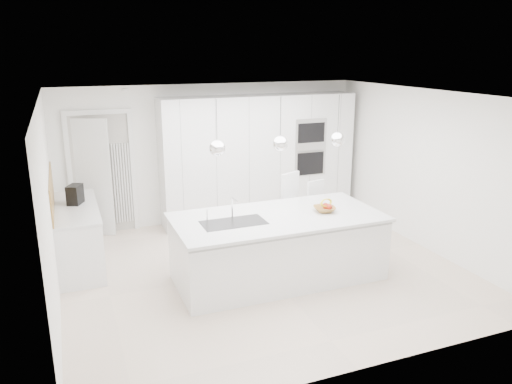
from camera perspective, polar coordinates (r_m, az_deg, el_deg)
name	(u,v)px	position (r m, az deg, el deg)	size (l,w,h in m)	color
floor	(264,270)	(7.30, 0.87, -8.95)	(5.50, 5.50, 0.00)	beige
wall_back	(212,153)	(9.16, -5.04, 4.42)	(5.50, 5.50, 0.00)	white
wall_left	(49,210)	(6.39, -22.57, -1.87)	(5.00, 5.00, 0.00)	white
ceiling	(264,95)	(6.64, 0.96, 11.02)	(5.50, 5.50, 0.00)	white
tall_cabinets	(259,159)	(9.16, 0.32, 3.84)	(3.60, 0.60, 2.30)	white
oven_stack	(311,147)	(9.22, 6.27, 5.09)	(0.62, 0.04, 1.05)	#A5A5A8
doorway_frame	(102,175)	(8.85, -17.15, 1.86)	(1.11, 0.08, 2.13)	white
hallway_door	(87,178)	(8.79, -18.73, 1.50)	(0.82, 0.04, 2.00)	white
radiator	(123,183)	(8.91, -15.01, 0.96)	(0.32, 0.04, 1.40)	white
left_base_cabinets	(78,237)	(7.78, -19.66, -4.86)	(0.60, 1.80, 0.86)	white
left_worktop	(75,208)	(7.64, -19.98, -1.70)	(0.62, 1.82, 0.04)	silver
oak_backsplash	(51,192)	(7.57, -22.34, 0.03)	(0.02, 1.80, 0.50)	#A87B39
island_base	(279,249)	(6.91, 2.61, -6.55)	(2.80, 1.20, 0.86)	white
island_worktop	(278,217)	(6.79, 2.48, -2.89)	(2.84, 1.40, 0.04)	silver
island_sink	(234,228)	(6.54, -2.57, -4.19)	(0.84, 0.44, 0.18)	#3F3F42
island_tap	(232,207)	(6.66, -2.75, -1.72)	(0.02, 0.02, 0.30)	white
pendant_left	(217,148)	(6.19, -4.45, 5.01)	(0.20, 0.20, 0.20)	white
pendant_mid	(280,144)	(6.49, 2.77, 5.53)	(0.20, 0.20, 0.20)	white
pendant_right	(337,140)	(6.88, 9.29, 5.94)	(0.20, 0.20, 0.20)	white
fruit_bowl	(325,209)	(7.00, 7.84, -1.95)	(0.30, 0.30, 0.07)	#A87B39
espresso_machine	(75,195)	(7.72, -19.98, -0.27)	(0.17, 0.26, 0.28)	black
bar_stool_left	(294,214)	(7.81, 4.34, -2.47)	(0.40, 0.56, 1.22)	white
bar_stool_right	(319,215)	(8.07, 7.20, -2.58)	(0.35, 0.48, 1.05)	white
apple_a	(325,206)	(7.03, 7.94, -1.58)	(0.09, 0.09, 0.09)	#AE2718
apple_b	(329,207)	(7.00, 8.37, -1.69)	(0.08, 0.08, 0.08)	#AE2718
apple_c	(327,206)	(7.02, 8.13, -1.64)	(0.07, 0.07, 0.07)	#AE2718
apple_extra_3	(327,206)	(7.02, 8.15, -1.63)	(0.08, 0.08, 0.08)	#AE2718
banana_bunch	(326,203)	(7.00, 8.03, -1.22)	(0.23, 0.23, 0.03)	yellow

